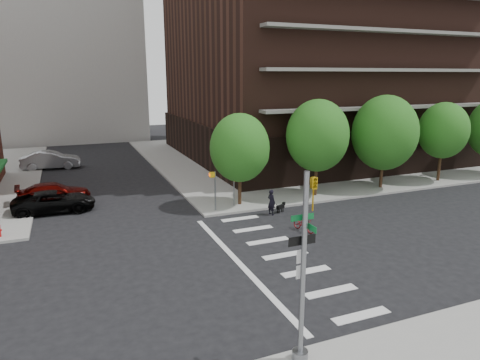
{
  "coord_description": "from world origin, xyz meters",
  "views": [
    {
      "loc": [
        -6.59,
        -17.51,
        8.74
      ],
      "look_at": [
        3.0,
        6.0,
        2.5
      ],
      "focal_mm": 32.0,
      "sensor_mm": 36.0,
      "label": 1
    }
  ],
  "objects_px": {
    "dog_walker": "(271,202)",
    "parked_car_maroon": "(54,193)",
    "scooter": "(304,224)",
    "parked_car_silver": "(51,160)",
    "traffic_signal": "(303,284)",
    "parked_car_black": "(54,202)"
  },
  "relations": [
    {
      "from": "parked_car_maroon",
      "to": "dog_walker",
      "type": "bearing_deg",
      "value": -126.32
    },
    {
      "from": "parked_car_maroon",
      "to": "scooter",
      "type": "height_order",
      "value": "parked_car_maroon"
    },
    {
      "from": "traffic_signal",
      "to": "parked_car_maroon",
      "type": "bearing_deg",
      "value": 108.6
    },
    {
      "from": "parked_car_maroon",
      "to": "parked_car_black",
      "type": "bearing_deg",
      "value": 177.44
    },
    {
      "from": "parked_car_black",
      "to": "dog_walker",
      "type": "relative_size",
      "value": 3.05
    },
    {
      "from": "parked_car_black",
      "to": "scooter",
      "type": "bearing_deg",
      "value": -123.5
    },
    {
      "from": "traffic_signal",
      "to": "parked_car_silver",
      "type": "relative_size",
      "value": 1.13
    },
    {
      "from": "traffic_signal",
      "to": "dog_walker",
      "type": "height_order",
      "value": "traffic_signal"
    },
    {
      "from": "dog_walker",
      "to": "parked_car_maroon",
      "type": "bearing_deg",
      "value": 38.14
    },
    {
      "from": "parked_car_maroon",
      "to": "dog_walker",
      "type": "relative_size",
      "value": 2.91
    },
    {
      "from": "traffic_signal",
      "to": "parked_car_black",
      "type": "relative_size",
      "value": 1.18
    },
    {
      "from": "parked_car_silver",
      "to": "parked_car_black",
      "type": "bearing_deg",
      "value": -175.3
    },
    {
      "from": "scooter",
      "to": "traffic_signal",
      "type": "bearing_deg",
      "value": -136.55
    },
    {
      "from": "parked_car_black",
      "to": "parked_car_maroon",
      "type": "xyz_separation_m",
      "value": [
        -0.05,
        2.37,
        -0.0
      ]
    },
    {
      "from": "parked_car_silver",
      "to": "scooter",
      "type": "height_order",
      "value": "parked_car_silver"
    },
    {
      "from": "traffic_signal",
      "to": "parked_car_maroon",
      "type": "relative_size",
      "value": 1.24
    },
    {
      "from": "scooter",
      "to": "dog_walker",
      "type": "xyz_separation_m",
      "value": [
        -0.41,
        3.4,
        0.41
      ]
    },
    {
      "from": "parked_car_maroon",
      "to": "scooter",
      "type": "relative_size",
      "value": 3.02
    },
    {
      "from": "parked_car_black",
      "to": "scooter",
      "type": "height_order",
      "value": "parked_car_black"
    },
    {
      "from": "scooter",
      "to": "dog_walker",
      "type": "bearing_deg",
      "value": 81.19
    },
    {
      "from": "parked_car_black",
      "to": "dog_walker",
      "type": "xyz_separation_m",
      "value": [
        12.9,
        -5.87,
        0.13
      ]
    },
    {
      "from": "parked_car_silver",
      "to": "dog_walker",
      "type": "distance_m",
      "value": 24.39
    }
  ]
}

